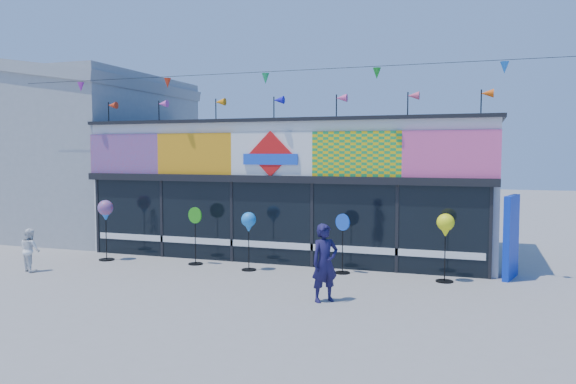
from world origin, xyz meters
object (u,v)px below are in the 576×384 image
at_px(spinner_0, 106,212).
at_px(adult_man, 325,263).
at_px(spinner_3, 343,242).
at_px(spinner_2, 249,224).
at_px(spinner_4, 445,227).
at_px(child, 30,250).
at_px(blue_sign, 511,237).
at_px(spinner_1, 195,234).

distance_m(spinner_0, adult_man, 7.61).
height_order(spinner_3, adult_man, adult_man).
xyz_separation_m(spinner_2, spinner_4, (5.02, 0.28, 0.09)).
xyz_separation_m(spinner_2, spinner_3, (2.45, 0.44, -0.42)).
height_order(spinner_0, spinner_3, spinner_0).
xyz_separation_m(spinner_2, child, (-5.42, -1.97, -0.68)).
distance_m(blue_sign, spinner_4, 1.81).
distance_m(spinner_0, spinner_2, 4.48).
distance_m(spinner_2, child, 5.81).
bearing_deg(spinner_1, spinner_0, -174.10).
height_order(spinner_0, adult_man, spinner_0).
bearing_deg(spinner_0, adult_man, -18.08).
xyz_separation_m(spinner_3, adult_man, (0.29, -2.83, 0.00)).
bearing_deg(adult_man, blue_sign, 0.23).
distance_m(spinner_0, spinner_1, 2.82).
xyz_separation_m(spinner_0, spinner_2, (4.48, 0.04, -0.16)).
bearing_deg(blue_sign, spinner_4, -133.33).
relative_size(spinner_4, child, 1.46).
xyz_separation_m(blue_sign, child, (-11.97, -3.19, -0.48)).
bearing_deg(spinner_3, spinner_1, -177.38).
relative_size(spinner_3, spinner_4, 0.93).
xyz_separation_m(spinner_1, spinner_4, (6.75, 0.04, 0.48)).
height_order(spinner_3, spinner_4, spinner_4).
bearing_deg(spinner_2, spinner_0, -179.53).
height_order(spinner_1, child, spinner_1).
xyz_separation_m(spinner_0, adult_man, (7.22, -2.36, -0.58)).
bearing_deg(spinner_1, adult_man, -30.62).
bearing_deg(blue_sign, spinner_3, -153.96).
relative_size(spinner_1, child, 1.42).
relative_size(spinner_1, spinner_2, 1.03).
distance_m(adult_man, child, 8.17).
distance_m(spinner_0, child, 2.31).
relative_size(spinner_2, adult_man, 0.95).
bearing_deg(spinner_4, spinner_0, -178.07).
height_order(spinner_1, spinner_3, spinner_1).
relative_size(spinner_0, spinner_4, 1.05).
bearing_deg(spinner_1, spinner_2, -8.17).
bearing_deg(child, spinner_4, -145.31).
bearing_deg(child, blue_sign, -142.60).
height_order(blue_sign, spinner_0, blue_sign).
distance_m(spinner_2, spinner_4, 5.03).
bearing_deg(spinner_1, spinner_4, 0.30).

